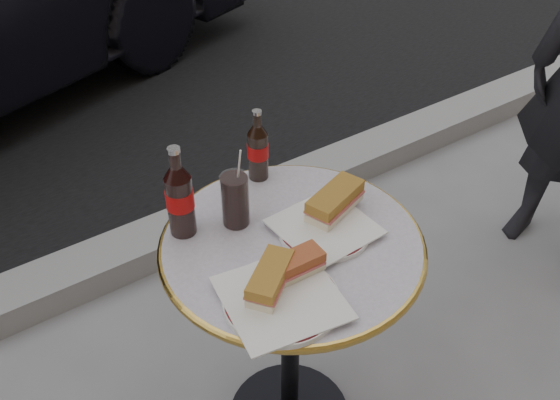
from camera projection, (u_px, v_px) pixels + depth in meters
curb at (159, 242)px, 2.45m from camera, size 40.00×0.20×0.12m
bistro_table at (290, 342)px, 1.67m from camera, size 0.62×0.62×0.73m
plate_left at (281, 300)px, 1.29m from camera, size 0.31×0.31×0.01m
plate_right at (324, 229)px, 1.46m from camera, size 0.25×0.25×0.01m
sandwich_left_a at (270, 279)px, 1.29m from camera, size 0.16×0.14×0.05m
sandwich_left_b at (293, 267)px, 1.32m from camera, size 0.13×0.07×0.05m
sandwich_right at (335, 202)px, 1.49m from camera, size 0.18×0.12×0.06m
cola_bottle_left at (179, 191)px, 1.39m from camera, size 0.09×0.09×0.23m
cola_bottle_right at (258, 145)px, 1.58m from camera, size 0.07×0.07×0.20m
cola_glass at (235, 200)px, 1.45m from camera, size 0.09×0.09×0.14m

